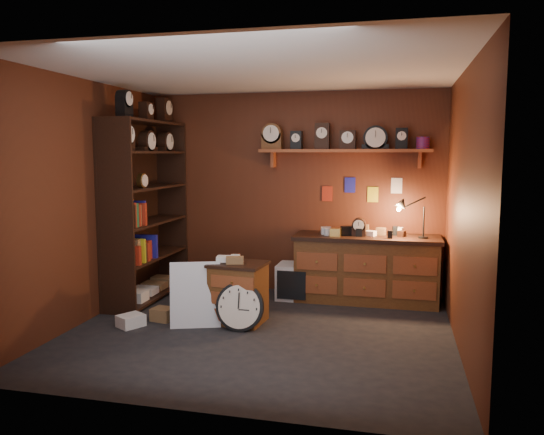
{
  "coord_description": "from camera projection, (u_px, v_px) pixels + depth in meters",
  "views": [
    {
      "loc": [
        1.38,
        -5.26,
        1.88
      ],
      "look_at": [
        0.06,
        0.35,
        1.19
      ],
      "focal_mm": 35.0,
      "sensor_mm": 36.0,
      "label": 1
    }
  ],
  "objects": [
    {
      "name": "mini_fridge",
      "position": [
        295.0,
        281.0,
        6.91
      ],
      "size": [
        0.44,
        0.46,
        0.45
      ],
      "rotation": [
        0.0,
        0.0,
        -0.01
      ],
      "color": "silver",
      "rests_on": "ground"
    },
    {
      "name": "floor_box_b",
      "position": [
        131.0,
        321.0,
        5.8
      ],
      "size": [
        0.32,
        0.33,
        0.13
      ],
      "primitive_type": "cube",
      "rotation": [
        0.0,
        0.0,
        -0.54
      ],
      "color": "white",
      "rests_on": "ground"
    },
    {
      "name": "big_round_clock",
      "position": [
        240.0,
        307.0,
        5.66
      ],
      "size": [
        0.52,
        0.17,
        0.53
      ],
      "color": "black",
      "rests_on": "ground"
    },
    {
      "name": "shelving_unit",
      "position": [
        144.0,
        203.0,
        6.82
      ],
      "size": [
        0.47,
        1.6,
        2.58
      ],
      "color": "black",
      "rests_on": "ground"
    },
    {
      "name": "low_cabinet",
      "position": [
        238.0,
        290.0,
        5.91
      ],
      "size": [
        0.64,
        0.56,
        0.77
      ],
      "rotation": [
        0.0,
        0.0,
        -0.11
      ],
      "color": "brown",
      "rests_on": "ground"
    },
    {
      "name": "workbench",
      "position": [
        366.0,
        265.0,
        6.75
      ],
      "size": [
        1.83,
        0.66,
        1.36
      ],
      "color": "brown",
      "rests_on": "ground"
    },
    {
      "name": "floor_box_a",
      "position": [
        163.0,
        314.0,
        6.01
      ],
      "size": [
        0.26,
        0.23,
        0.14
      ],
      "primitive_type": "cube",
      "rotation": [
        0.0,
        0.0,
        -0.17
      ],
      "color": "olive",
      "rests_on": "ground"
    },
    {
      "name": "floor",
      "position": [
        259.0,
        332.0,
        5.62
      ],
      "size": [
        4.0,
        4.0,
        0.0
      ],
      "primitive_type": "plane",
      "color": "black",
      "rests_on": "ground"
    },
    {
      "name": "floor_box_c",
      "position": [
        226.0,
        294.0,
        6.82
      ],
      "size": [
        0.22,
        0.19,
        0.16
      ],
      "primitive_type": "cube",
      "rotation": [
        0.0,
        0.0,
        0.05
      ],
      "color": "olive",
      "rests_on": "ground"
    },
    {
      "name": "room_shell",
      "position": [
        266.0,
        169.0,
        5.51
      ],
      "size": [
        4.02,
        3.62,
        2.71
      ],
      "color": "#562614",
      "rests_on": "ground"
    },
    {
      "name": "white_panel",
      "position": [
        196.0,
        326.0,
        5.82
      ],
      "size": [
        0.57,
        0.32,
        0.72
      ],
      "primitive_type": "cube",
      "rotation": [
        -0.17,
        0.0,
        0.33
      ],
      "color": "silver",
      "rests_on": "ground"
    }
  ]
}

